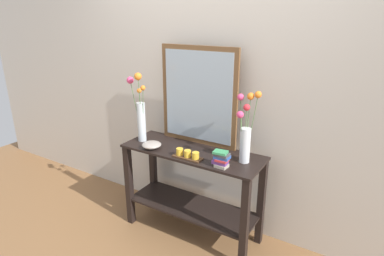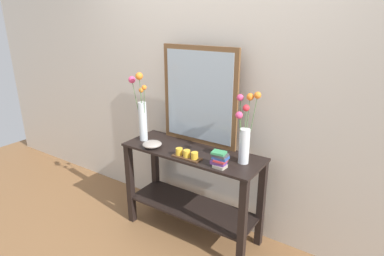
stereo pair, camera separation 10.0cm
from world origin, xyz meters
The scene contains 9 objects.
ground_plane centered at (0.00, 0.00, -0.01)m, with size 7.00×6.00×0.02m, color brown.
wall_back centered at (0.00, 0.34, 1.35)m, with size 6.40×0.08×2.70m, color beige.
console_table centered at (0.00, 0.00, 0.50)m, with size 1.21×0.44×0.80m.
mirror_leaning centered at (-0.05, 0.19, 1.22)m, with size 0.72×0.03×0.84m.
tall_vase_left centered at (-0.51, -0.04, 1.07)m, with size 0.19×0.17×0.62m.
vase_right centered at (0.45, 0.04, 1.03)m, with size 0.19×0.16×0.55m.
candle_tray centered at (0.05, -0.15, 0.83)m, with size 0.24×0.09×0.07m.
decorative_bowl centered at (-0.32, -0.13, 0.83)m, with size 0.17×0.17×0.06m.
book_stack centered at (0.34, -0.14, 0.87)m, with size 0.13×0.09×0.13m.
Camera 1 is at (1.29, -2.11, 1.87)m, focal length 30.03 mm.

